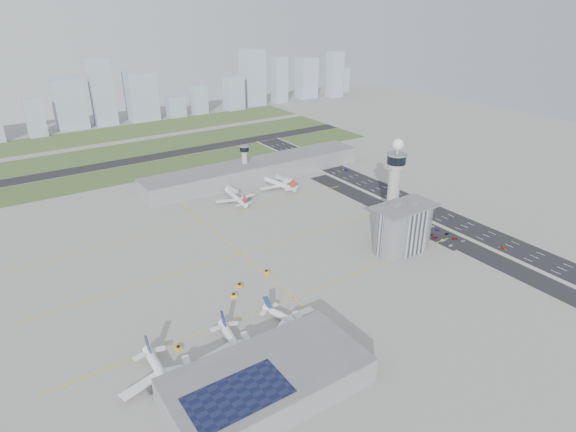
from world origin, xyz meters
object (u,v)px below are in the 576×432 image
tug_5 (294,186)px  car_hw_4 (296,157)px  car_lot_11 (424,224)px  car_lot_6 (463,241)px  airplane_near_a (163,373)px  car_lot_9 (437,230)px  car_lot_3 (431,234)px  airplane_near_c (293,318)px  car_lot_10 (432,226)px  jet_bridge_near_1 (253,354)px  car_lot_7 (455,238)px  car_hw_1 (397,197)px  jet_bridge_near_0 (193,381)px  jet_bridge_far_1 (276,178)px  car_lot_5 (418,228)px  tug_2 (240,285)px  car_hw_0 (503,248)px  car_hw_2 (346,170)px  car_lot_8 (447,234)px  jet_bridge_far_0 (227,189)px  control_tower (395,180)px  airplane_near_b (237,344)px  admin_building (403,227)px  car_lot_1 (443,240)px  car_lot_4 (422,230)px  car_lot_0 (451,245)px  jet_bridge_near_2 (307,331)px  airplane_far_a (236,194)px  tug_4 (252,194)px  car_lot_2 (435,237)px  airplane_far_b (277,180)px  tug_1 (234,295)px

tug_5 → car_hw_4: tug_5 is taller
car_lot_11 → car_lot_6: bearing=-177.0°
airplane_near_a → car_lot_9: 219.41m
airplane_near_a → car_lot_3: airplane_near_a is taller
airplane_near_c → airplane_near_a: bearing=-105.4°
car_lot_10 → tug_5: bearing=16.0°
jet_bridge_near_1 → car_lot_7: size_ratio=3.34×
car_hw_1 → car_lot_9: bearing=-118.0°
car_lot_7 → jet_bridge_near_0: bearing=107.2°
jet_bridge_far_1 → car_lot_5: (32.13, -139.30, -2.28)m
tug_2 → car_hw_0: (167.37, -56.59, -0.43)m
jet_bridge_near_0 → car_hw_2: size_ratio=3.46×
car_lot_3 → car_lot_8: 11.59m
car_lot_6 → jet_bridge_far_0: bearing=19.6°
control_tower → airplane_near_a: bearing=-162.5°
airplane_near_b → car_hw_4: bearing=147.1°
admin_building → jet_bridge_far_1: (0.01, 154.00, -12.45)m
car_lot_1 → car_lot_4: (0.38, 19.14, -0.03)m
car_lot_5 → jet_bridge_near_1: bearing=108.9°
car_lot_1 → car_lot_0: bearing=178.6°
jet_bridge_near_2 → car_lot_1: (136.55, 30.36, -2.23)m
airplane_far_a → car_lot_1: airplane_far_a is taller
tug_5 → car_hw_2: size_ratio=0.83×
airplane_near_b → car_lot_0: 170.48m
tug_4 → car_lot_8: (77.28, -139.79, -0.36)m
car_lot_2 → car_lot_3: bearing=-13.1°
jet_bridge_near_1 → jet_bridge_far_1: 235.53m
airplane_near_b → car_lot_1: size_ratio=11.13×
car_lot_1 → car_hw_2: car_lot_1 is taller
airplane_near_a → car_lot_6: bearing=94.3°
car_lot_4 → car_lot_10: (10.14, -0.13, 0.02)m
jet_bridge_near_0 → car_lot_3: 201.00m
airplane_near_a → jet_bridge_near_2: size_ratio=3.16×
airplane_far_b → tug_2: size_ratio=12.34×
car_lot_6 → car_lot_11: 33.58m
car_lot_4 → car_lot_5: (0.20, 4.20, -0.02)m
car_lot_11 → car_hw_0: 57.00m
airplane_near_c → jet_bridge_near_0: bearing=-97.7°
jet_bridge_near_2 → car_hw_1: size_ratio=4.10×
jet_bridge_near_0 → jet_bridge_far_0: bearing=-20.8°
car_lot_4 → car_lot_10: car_lot_10 is taller
airplane_far_a → tug_2: size_ratio=11.18×
control_tower → jet_bridge_near_1: 172.69m
jet_bridge_near_0 → car_lot_1: size_ratio=3.71×
airplane_far_a → jet_bridge_near_2: size_ratio=2.89×
car_hw_2 → jet_bridge_far_1: bearing=160.5°
tug_1 → car_lot_10: tug_1 is taller
car_lot_1 → airplane_far_b: bearing=22.9°
car_lot_7 → car_lot_8: car_lot_7 is taller
car_lot_5 → airplane_near_c: bearing=108.6°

